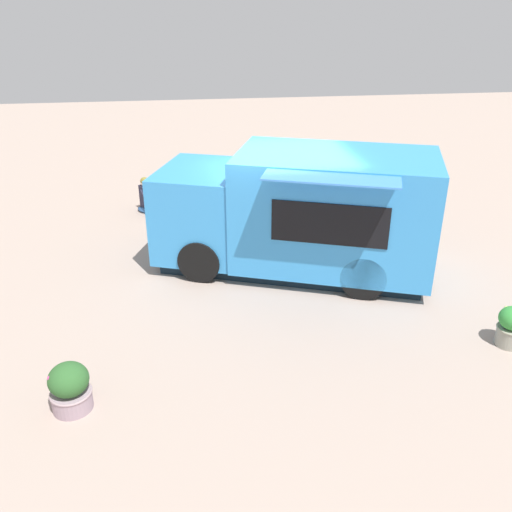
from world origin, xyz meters
TOP-DOWN VIEW (x-y plane):
  - ground_plane at (0.00, 0.00)m, footprint 40.00×40.00m
  - food_truck at (0.34, -0.14)m, footprint 5.62×4.06m
  - person_customer at (-2.78, 3.51)m, footprint 0.63×0.81m
  - planter_flowering_near at (3.06, -3.23)m, footprint 0.43×0.44m
  - planter_flowering_far at (-3.46, -3.80)m, footprint 0.55×0.55m

SIDE VIEW (x-z plane):
  - ground_plane at x=0.00m, z-range 0.00..0.00m
  - planter_flowering_far at x=-3.46m, z-range -0.01..0.69m
  - planter_flowering_near at x=3.06m, z-range 0.01..0.67m
  - person_customer at x=-2.78m, z-range -0.10..0.79m
  - food_truck at x=0.34m, z-range -0.05..2.32m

